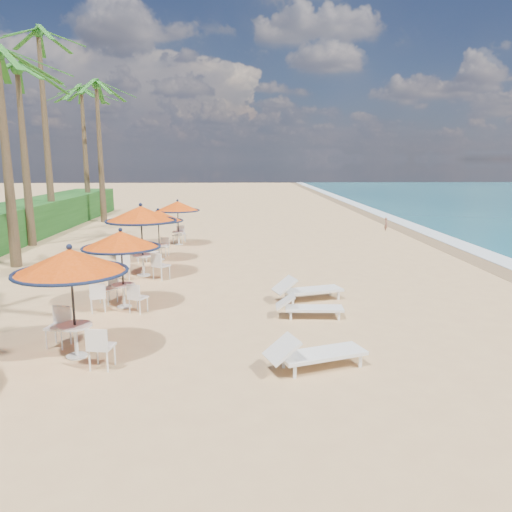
{
  "coord_description": "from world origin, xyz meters",
  "views": [
    {
      "loc": [
        -1.65,
        -10.7,
        4.17
      ],
      "look_at": [
        -1.13,
        4.55,
        1.2
      ],
      "focal_mm": 35.0,
      "sensor_mm": 36.0,
      "label": 1
    }
  ],
  "objects_px": {
    "station_1": "(120,250)",
    "lounger_far": "(306,289)",
    "station_2": "(141,221)",
    "station_3": "(157,222)",
    "lounger_near": "(313,353)",
    "lounger_mid": "(307,307)",
    "station_0": "(71,272)",
    "station_4": "(178,210)"
  },
  "relations": [
    {
      "from": "station_1",
      "to": "station_3",
      "type": "height_order",
      "value": "station_1"
    },
    {
      "from": "lounger_mid",
      "to": "station_0",
      "type": "bearing_deg",
      "value": -151.57
    },
    {
      "from": "station_4",
      "to": "lounger_near",
      "type": "distance_m",
      "value": 15.87
    },
    {
      "from": "lounger_mid",
      "to": "station_4",
      "type": "bearing_deg",
      "value": 115.08
    },
    {
      "from": "station_4",
      "to": "lounger_far",
      "type": "relative_size",
      "value": 1.02
    },
    {
      "from": "lounger_far",
      "to": "station_1",
      "type": "bearing_deg",
      "value": 168.63
    },
    {
      "from": "station_0",
      "to": "station_1",
      "type": "xyz_separation_m",
      "value": [
        0.15,
        3.64,
        -0.2
      ]
    },
    {
      "from": "station_3",
      "to": "lounger_mid",
      "type": "distance_m",
      "value": 9.62
    },
    {
      "from": "station_0",
      "to": "lounger_mid",
      "type": "bearing_deg",
      "value": 25.47
    },
    {
      "from": "lounger_near",
      "to": "lounger_mid",
      "type": "xyz_separation_m",
      "value": [
        0.34,
        3.34,
        -0.05
      ]
    },
    {
      "from": "station_1",
      "to": "lounger_far",
      "type": "bearing_deg",
      "value": 5.56
    },
    {
      "from": "station_2",
      "to": "station_3",
      "type": "height_order",
      "value": "station_2"
    },
    {
      "from": "lounger_near",
      "to": "lounger_far",
      "type": "height_order",
      "value": "lounger_far"
    },
    {
      "from": "station_3",
      "to": "lounger_near",
      "type": "relative_size",
      "value": 1.0
    },
    {
      "from": "station_2",
      "to": "station_4",
      "type": "height_order",
      "value": "station_2"
    },
    {
      "from": "lounger_mid",
      "to": "lounger_far",
      "type": "xyz_separation_m",
      "value": [
        0.18,
        1.63,
        0.05
      ]
    },
    {
      "from": "lounger_far",
      "to": "station_4",
      "type": "bearing_deg",
      "value": 99.12
    },
    {
      "from": "station_2",
      "to": "station_0",
      "type": "bearing_deg",
      "value": -90.08
    },
    {
      "from": "station_2",
      "to": "lounger_far",
      "type": "distance_m",
      "value": 6.63
    },
    {
      "from": "station_0",
      "to": "station_3",
      "type": "height_order",
      "value": "station_0"
    },
    {
      "from": "station_2",
      "to": "station_3",
      "type": "bearing_deg",
      "value": 88.42
    },
    {
      "from": "station_1",
      "to": "lounger_near",
      "type": "height_order",
      "value": "station_1"
    },
    {
      "from": "station_1",
      "to": "station_4",
      "type": "bearing_deg",
      "value": 88.16
    },
    {
      "from": "station_0",
      "to": "station_3",
      "type": "relative_size",
      "value": 1.13
    },
    {
      "from": "lounger_near",
      "to": "lounger_mid",
      "type": "bearing_deg",
      "value": 65.06
    },
    {
      "from": "station_1",
      "to": "lounger_mid",
      "type": "xyz_separation_m",
      "value": [
        5.15,
        -1.12,
        -1.38
      ]
    },
    {
      "from": "station_1",
      "to": "lounger_near",
      "type": "xyz_separation_m",
      "value": [
        4.81,
        -4.46,
        -1.33
      ]
    },
    {
      "from": "station_2",
      "to": "lounger_far",
      "type": "relative_size",
      "value": 1.2
    },
    {
      "from": "lounger_near",
      "to": "station_4",
      "type": "bearing_deg",
      "value": 87.32
    },
    {
      "from": "station_2",
      "to": "lounger_mid",
      "type": "relative_size",
      "value": 1.46
    },
    {
      "from": "station_3",
      "to": "station_2",
      "type": "bearing_deg",
      "value": -91.58
    },
    {
      "from": "station_1",
      "to": "station_3",
      "type": "distance_m",
      "value": 6.87
    },
    {
      "from": "station_2",
      "to": "lounger_near",
      "type": "distance_m",
      "value": 9.84
    },
    {
      "from": "station_1",
      "to": "station_3",
      "type": "relative_size",
      "value": 1.05
    },
    {
      "from": "station_0",
      "to": "station_4",
      "type": "distance_m",
      "value": 14.36
    },
    {
      "from": "station_4",
      "to": "station_2",
      "type": "bearing_deg",
      "value": -94.04
    },
    {
      "from": "station_0",
      "to": "lounger_far",
      "type": "xyz_separation_m",
      "value": [
        5.47,
        4.16,
        -1.52
      ]
    },
    {
      "from": "lounger_near",
      "to": "lounger_far",
      "type": "distance_m",
      "value": 5.0
    },
    {
      "from": "station_4",
      "to": "lounger_mid",
      "type": "relative_size",
      "value": 1.23
    },
    {
      "from": "lounger_mid",
      "to": "lounger_far",
      "type": "height_order",
      "value": "lounger_far"
    },
    {
      "from": "station_1",
      "to": "lounger_far",
      "type": "relative_size",
      "value": 1.04
    },
    {
      "from": "lounger_far",
      "to": "station_2",
      "type": "bearing_deg",
      "value": 131.42
    }
  ]
}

